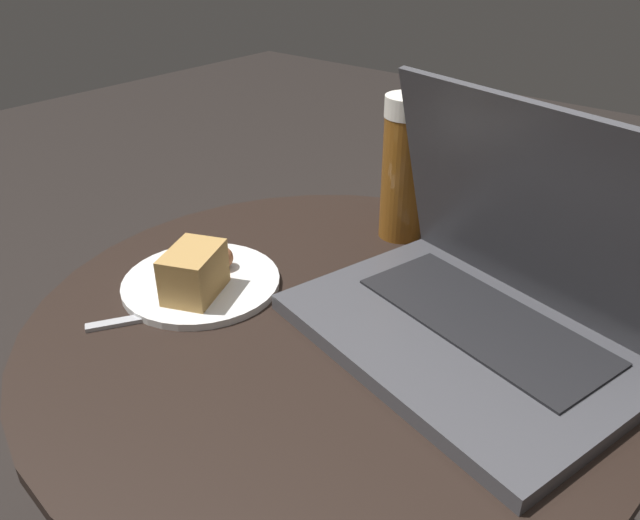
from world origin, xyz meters
TOP-DOWN VIEW (x-y plane):
  - table at (0.00, 0.00)m, footprint 0.69×0.69m
  - laptop at (0.14, 0.07)m, footprint 0.40×0.32m
  - beer_glass at (-0.06, 0.22)m, footprint 0.06×0.06m
  - snack_plate at (-0.16, -0.06)m, footprint 0.19×0.19m
  - fork at (-0.14, -0.11)m, footprint 0.10×0.15m

SIDE VIEW (x-z plane):
  - table at x=0.00m, z-range 0.10..0.62m
  - fork at x=-0.14m, z-range 0.52..0.53m
  - snack_plate at x=-0.16m, z-range 0.51..0.57m
  - laptop at x=0.14m, z-range 0.45..0.70m
  - beer_glass at x=-0.06m, z-range 0.52..0.72m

